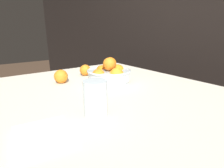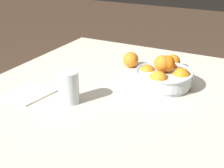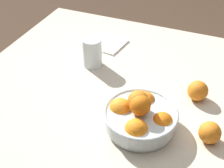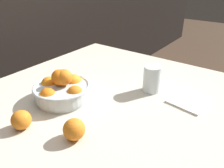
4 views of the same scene
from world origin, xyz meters
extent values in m
cube|color=beige|center=(0.00, 0.00, 0.74)|extent=(1.25, 1.19, 0.03)
cylinder|color=#936B47|center=(-0.57, -0.53, 0.36)|extent=(0.05, 0.05, 0.73)
cylinder|color=silver|center=(-0.12, 0.15, 0.77)|extent=(0.23, 0.23, 0.02)
cylinder|color=silver|center=(-0.12, 0.15, 0.80)|extent=(0.24, 0.24, 0.05)
torus|color=silver|center=(-0.12, 0.15, 0.83)|extent=(0.25, 0.25, 0.01)
sphere|color=orange|center=(-0.05, 0.15, 0.82)|extent=(0.08, 0.08, 0.08)
sphere|color=orange|center=(-0.13, 0.22, 0.82)|extent=(0.08, 0.08, 0.08)
sphere|color=orange|center=(-0.20, 0.15, 0.81)|extent=(0.07, 0.07, 0.07)
sphere|color=orange|center=(-0.12, 0.08, 0.81)|extent=(0.07, 0.07, 0.07)
sphere|color=orange|center=(-0.11, 0.14, 0.87)|extent=(0.07, 0.07, 0.07)
sphere|color=orange|center=(-0.12, 0.16, 0.87)|extent=(0.07, 0.07, 0.07)
cylinder|color=#F4A314|center=(0.19, -0.13, 0.81)|extent=(0.07, 0.07, 0.10)
cylinder|color=silver|center=(0.19, -0.13, 0.82)|extent=(0.08, 0.08, 0.13)
sphere|color=orange|center=(-0.28, -0.08, 0.80)|extent=(0.08, 0.08, 0.08)
sphere|color=orange|center=(-0.35, 0.12, 0.80)|extent=(0.07, 0.07, 0.07)
cube|color=white|center=(0.21, -0.32, 0.76)|extent=(0.20, 0.18, 0.01)
camera|label=1|loc=(0.67, -0.42, 1.05)|focal=28.00mm
camera|label=2|loc=(1.09, 0.53, 1.33)|focal=50.00mm
camera|label=3|loc=(-0.32, 0.89, 1.54)|focal=50.00mm
camera|label=4|loc=(-0.68, -0.53, 1.28)|focal=35.00mm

